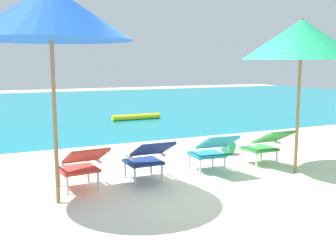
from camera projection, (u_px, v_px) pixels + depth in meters
ground_plane at (108, 138)px, 9.75m from camera, size 40.00×40.00×0.00m
ocean_band at (49, 106)px, 17.06m from camera, size 40.00×18.00×0.01m
swim_buoy at (136, 117)px, 12.91m from camera, size 1.60×0.18×0.18m
lounge_chair_far_left at (82, 163)px, 5.60m from camera, size 0.60×0.91×0.68m
lounge_chair_near_left at (148, 156)px, 6.04m from camera, size 0.55×0.88×0.68m
lounge_chair_near_right at (212, 149)px, 6.55m from camera, size 0.60×0.91×0.68m
lounge_chair_far_right at (266, 143)px, 7.01m from camera, size 0.55×0.88×0.68m
beach_umbrella_left at (50, 13)px, 4.84m from camera, size 2.79×2.79×2.69m
beach_umbrella_right at (301, 39)px, 6.35m from camera, size 2.42×2.43×2.47m
beach_ball at (228, 146)px, 7.98m from camera, size 0.32×0.32×0.32m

